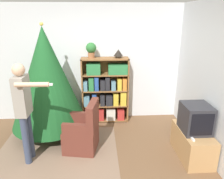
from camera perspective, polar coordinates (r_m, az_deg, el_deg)
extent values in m
plane|color=brown|center=(3.71, -6.19, -20.22)|extent=(14.00, 14.00, 0.00)
cube|color=silver|center=(5.01, -5.69, 6.72)|extent=(8.00, 0.10, 2.60)
cube|color=#7F6651|center=(4.16, -14.12, -15.87)|extent=(2.13, 1.86, 0.01)
cube|color=brown|center=(4.95, -7.62, -0.31)|extent=(0.03, 0.33, 1.47)
cube|color=brown|center=(4.97, 4.02, -0.09)|extent=(0.03, 0.33, 1.47)
cube|color=brown|center=(4.75, -1.87, 8.06)|extent=(1.04, 0.33, 0.03)
cube|color=brown|center=(5.08, -1.84, 0.37)|extent=(1.04, 0.01, 1.47)
cube|color=brown|center=(5.20, -1.71, -7.58)|extent=(1.01, 0.33, 0.03)
cube|color=#B22D28|center=(5.14, -6.09, -6.52)|extent=(0.18, 0.29, 0.21)
cube|color=#B22D28|center=(5.11, -3.20, -6.36)|extent=(0.18, 0.26, 0.25)
cube|color=beige|center=(5.10, -0.34, -6.38)|extent=(0.20, 0.23, 0.25)
cube|color=#B22D28|center=(5.13, 2.24, -6.34)|extent=(0.15, 0.25, 0.24)
cube|color=brown|center=(5.05, -1.75, -3.91)|extent=(1.01, 0.33, 0.03)
cube|color=#5B899E|center=(5.00, -6.56, -2.72)|extent=(0.12, 0.30, 0.22)
cube|color=#284C93|center=(4.97, -4.61, -2.52)|extent=(0.10, 0.27, 0.26)
cube|color=#232328|center=(4.96, -2.54, -2.67)|extent=(0.10, 0.24, 0.24)
cube|color=#232328|center=(4.96, -0.78, -2.72)|extent=(0.14, 0.23, 0.23)
cube|color=gold|center=(5.00, 0.93, -2.31)|extent=(0.11, 0.30, 0.27)
cube|color=gold|center=(5.01, 2.85, -2.10)|extent=(0.13, 0.30, 0.30)
cube|color=brown|center=(4.93, -1.79, -0.03)|extent=(1.01, 0.33, 0.03)
cube|color=#5B899E|center=(4.89, -6.88, 1.14)|extent=(0.08, 0.30, 0.21)
cube|color=#2D7A42|center=(4.84, -5.43, 1.51)|extent=(0.11, 0.24, 0.29)
cube|color=#284C93|center=(4.86, -4.04, 1.71)|extent=(0.09, 0.29, 0.30)
cube|color=#232328|center=(4.87, -2.48, 1.33)|extent=(0.10, 0.29, 0.23)
cube|color=#232328|center=(4.83, -1.20, 1.62)|extent=(0.10, 0.23, 0.29)
cube|color=#5B899E|center=(4.86, 0.33, 1.14)|extent=(0.09, 0.25, 0.20)
cube|color=gold|center=(4.88, 1.88, 1.54)|extent=(0.09, 0.29, 0.25)
cube|color=orange|center=(4.90, 3.16, 1.62)|extent=(0.09, 0.31, 0.26)
cube|color=brown|center=(4.82, -1.83, 4.03)|extent=(1.01, 0.33, 0.03)
cube|color=#2D7A42|center=(4.78, -4.84, 5.46)|extent=(0.29, 0.30, 0.23)
cube|color=#2D7A42|center=(4.79, 1.49, 5.40)|extent=(0.41, 0.28, 0.21)
cube|color=tan|center=(4.10, 20.22, -13.08)|extent=(0.46, 0.90, 0.49)
cube|color=#28282D|center=(3.88, 21.01, -6.99)|extent=(0.44, 0.48, 0.47)
cube|color=black|center=(3.68, 22.51, -8.57)|extent=(0.36, 0.01, 0.36)
cube|color=white|center=(3.71, 20.29, -11.98)|extent=(0.04, 0.12, 0.02)
cylinder|color=#4C3323|center=(4.82, -15.45, -10.25)|extent=(0.36, 0.36, 0.10)
cylinder|color=brown|center=(4.77, -15.57, -9.09)|extent=(0.08, 0.08, 0.12)
cone|color=#195123|center=(4.40, -16.71, 2.92)|extent=(1.49, 1.49, 1.94)
sphere|color=gold|center=(4.68, -11.31, 0.52)|extent=(0.05, 0.05, 0.05)
sphere|color=silver|center=(4.50, -22.56, -2.94)|extent=(0.06, 0.06, 0.06)
sphere|color=red|center=(4.75, -19.62, 2.06)|extent=(0.07, 0.07, 0.07)
sphere|color=#B74C93|center=(5.02, -10.68, -3.31)|extent=(0.05, 0.05, 0.05)
sphere|color=#335BB2|center=(4.64, -16.72, 6.05)|extent=(0.07, 0.07, 0.07)
sphere|color=red|center=(4.11, -19.04, -5.48)|extent=(0.04, 0.04, 0.04)
sphere|color=#335BB2|center=(4.97, -17.14, 0.16)|extent=(0.04, 0.04, 0.04)
sphere|color=#E5CC4C|center=(4.26, -17.99, 16.00)|extent=(0.07, 0.07, 0.07)
cube|color=brown|center=(4.11, -8.07, -12.52)|extent=(0.65, 0.65, 0.42)
cube|color=brown|center=(3.84, -5.03, -6.92)|extent=(0.22, 0.57, 0.50)
cube|color=brown|center=(4.17, -7.44, -7.19)|extent=(0.51, 0.17, 0.20)
cube|color=brown|center=(3.76, -9.20, -10.31)|extent=(0.51, 0.17, 0.20)
cylinder|color=#38425B|center=(4.01, -20.73, -11.02)|extent=(0.11, 0.11, 0.84)
cylinder|color=#38425B|center=(3.86, -21.55, -12.30)|extent=(0.11, 0.11, 0.84)
cube|color=gray|center=(3.64, -22.46, -1.53)|extent=(0.19, 0.32, 0.63)
cylinder|color=#DBAD89|center=(3.83, -21.42, -0.95)|extent=(0.07, 0.07, 0.50)
cylinder|color=#DBAD89|center=(3.31, -20.20, 1.21)|extent=(0.48, 0.08, 0.07)
cube|color=white|center=(3.24, -16.17, 1.28)|extent=(0.11, 0.04, 0.03)
sphere|color=#DBAD89|center=(3.53, -23.27, 4.77)|extent=(0.19, 0.19, 0.19)
cylinder|color=#935B38|center=(4.74, -5.43, 8.88)|extent=(0.14, 0.14, 0.12)
sphere|color=#2D7033|center=(4.72, -5.49, 10.79)|extent=(0.22, 0.22, 0.22)
cylinder|color=#473828|center=(4.76, 1.65, 8.51)|extent=(0.12, 0.12, 0.04)
cone|color=black|center=(4.75, 1.66, 9.58)|extent=(0.20, 0.20, 0.14)
cube|color=#5B899E|center=(4.50, -11.88, -12.66)|extent=(0.22, 0.15, 0.03)
cube|color=#232328|center=(4.48, -11.81, -12.30)|extent=(0.16, 0.13, 0.03)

